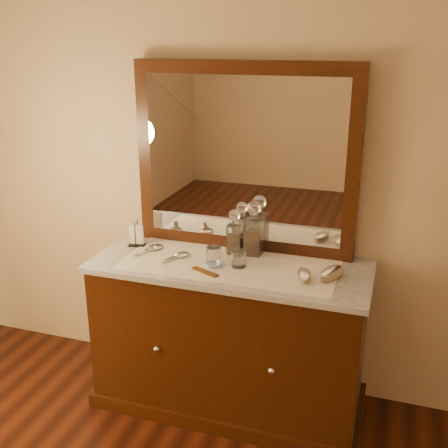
{
  "coord_description": "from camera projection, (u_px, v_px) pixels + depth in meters",
  "views": [
    {
      "loc": [
        0.77,
        -0.48,
        1.96
      ],
      "look_at": [
        0.0,
        1.85,
        1.1
      ],
      "focal_mm": 43.05,
      "sensor_mm": 36.0,
      "label": 1
    }
  ],
  "objects": [
    {
      "name": "tumblers",
      "position": [
        226.0,
        257.0,
        2.74
      ],
      "size": [
        0.21,
        0.08,
        0.09
      ],
      "color": "white",
      "rests_on": "lace_runner"
    },
    {
      "name": "brush_far",
      "position": [
        331.0,
        273.0,
        2.6
      ],
      "size": [
        0.13,
        0.19,
        0.05
      ],
      "color": "#9E8661",
      "rests_on": "lace_runner"
    },
    {
      "name": "dresser_cabinet",
      "position": [
        230.0,
        338.0,
        2.92
      ],
      "size": [
        1.4,
        0.55,
        0.82
      ],
      "primitive_type": "cube",
      "color": "black",
      "rests_on": "floor"
    },
    {
      "name": "dresser_plinth",
      "position": [
        230.0,
        395.0,
        3.04
      ],
      "size": [
        1.46,
        0.59,
        0.08
      ],
      "primitive_type": "cube",
      "color": "black",
      "rests_on": "floor"
    },
    {
      "name": "pin_dish",
      "position": [
        214.0,
        264.0,
        2.74
      ],
      "size": [
        0.12,
        0.12,
        0.02
      ],
      "primitive_type": "cylinder",
      "rotation": [
        0.0,
        0.0,
        -0.43
      ],
      "color": "white",
      "rests_on": "lace_runner"
    },
    {
      "name": "napkin_rack",
      "position": [
        137.0,
        236.0,
        2.99
      ],
      "size": [
        0.11,
        0.08,
        0.14
      ],
      "color": "black",
      "rests_on": "marble_top"
    },
    {
      "name": "mirror_frame",
      "position": [
        244.0,
        159.0,
        2.83
      ],
      "size": [
        1.2,
        0.08,
        1.0
      ],
      "primitive_type": "cube",
      "color": "black",
      "rests_on": "marble_top"
    },
    {
      "name": "knob_left",
      "position": [
        157.0,
        349.0,
        2.74
      ],
      "size": [
        0.04,
        0.04,
        0.04
      ],
      "primitive_type": "sphere",
      "color": "silver",
      "rests_on": "dresser_cabinet"
    },
    {
      "name": "marble_top",
      "position": [
        230.0,
        266.0,
        2.78
      ],
      "size": [
        1.44,
        0.59,
        0.03
      ],
      "primitive_type": "cube",
      "color": "silver",
      "rests_on": "dresser_cabinet"
    },
    {
      "name": "lace_runner",
      "position": [
        229.0,
        265.0,
        2.75
      ],
      "size": [
        1.1,
        0.45,
        0.0
      ],
      "primitive_type": "cube",
      "color": "beige",
      "rests_on": "marble_top"
    },
    {
      "name": "brush_near",
      "position": [
        304.0,
        276.0,
        2.58
      ],
      "size": [
        0.1,
        0.16,
        0.04
      ],
      "color": "#9E8661",
      "rests_on": "lace_runner"
    },
    {
      "name": "hand_mirror_inner",
      "position": [
        179.0,
        256.0,
        2.84
      ],
      "size": [
        0.13,
        0.19,
        0.02
      ],
      "color": "silver",
      "rests_on": "lace_runner"
    },
    {
      "name": "hand_mirror_outer",
      "position": [
        152.0,
        248.0,
        2.94
      ],
      "size": [
        0.13,
        0.21,
        0.02
      ],
      "color": "silver",
      "rests_on": "lace_runner"
    },
    {
      "name": "decanter_left",
      "position": [
        235.0,
        237.0,
        2.87
      ],
      "size": [
        0.08,
        0.08,
        0.25
      ],
      "color": "#905415",
      "rests_on": "lace_runner"
    },
    {
      "name": "comb",
      "position": [
        205.0,
        272.0,
        2.66
      ],
      "size": [
        0.16,
        0.09,
        0.01
      ],
      "primitive_type": "cube",
      "rotation": [
        0.0,
        0.0,
        -0.42
      ],
      "color": "brown",
      "rests_on": "lace_runner"
    },
    {
      "name": "decanter_right",
      "position": [
        254.0,
        234.0,
        2.85
      ],
      "size": [
        0.09,
        0.09,
        0.3
      ],
      "color": "#905415",
      "rests_on": "lace_runner"
    },
    {
      "name": "knob_right",
      "position": [
        271.0,
        371.0,
        2.56
      ],
      "size": [
        0.04,
        0.04,
        0.04
      ],
      "primitive_type": "sphere",
      "color": "silver",
      "rests_on": "dresser_cabinet"
    },
    {
      "name": "mirror_glass",
      "position": [
        243.0,
        160.0,
        2.8
      ],
      "size": [
        1.06,
        0.01,
        0.86
      ],
      "primitive_type": "cube",
      "color": "white",
      "rests_on": "marble_top"
    }
  ]
}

